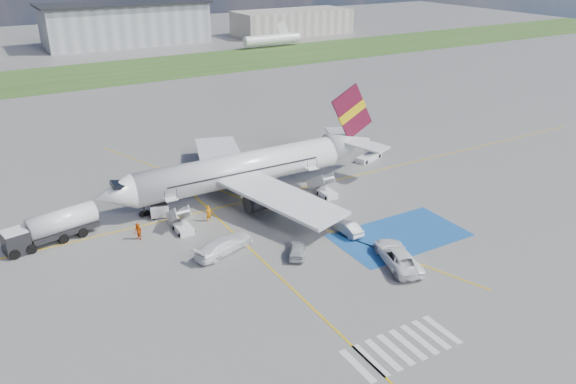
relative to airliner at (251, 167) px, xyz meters
name	(u,v)px	position (x,y,z in m)	size (l,w,h in m)	color
ground	(300,243)	(-1.51, -14.00, -3.39)	(400.00, 400.00, 0.00)	#60605E
grass_strip	(92,75)	(-1.51, 81.00, -3.39)	(400.00, 30.00, 0.01)	#2D4C1E
taxiway_line_main	(248,201)	(-1.51, -2.00, -3.39)	(120.00, 0.20, 0.01)	gold
taxiway_line_cross	(311,306)	(-6.51, -24.00, -3.39)	(0.20, 60.00, 0.01)	gold
taxiway_line_diag	(248,201)	(-1.51, -2.00, -3.39)	(0.20, 60.00, 0.01)	gold
staging_box	(400,235)	(8.49, -18.00, -3.39)	(14.00, 8.00, 0.01)	#174A8F
crosswalk	(402,347)	(-3.31, -32.00, -3.39)	(9.00, 4.00, 0.01)	silver
terminal_centre	(126,24)	(18.49, 121.00, 2.61)	(48.00, 18.00, 12.00)	gray
terminal_east	(292,22)	(73.49, 114.00, 0.61)	(40.00, 16.00, 8.00)	gray
airliner	(251,167)	(0.00, 0.00, 0.00)	(36.81, 32.95, 11.92)	silver
airstairs_fwd	(182,225)	(-11.01, -5.30, -2.77)	(1.90, 5.20, 3.60)	silver
airstairs_aft	(325,191)	(7.49, -5.30, -2.77)	(1.90, 5.20, 3.60)	silver
fuel_tanker	(52,230)	(-23.41, -0.82, -2.05)	(9.65, 4.27, 3.19)	black
gpu_cart	(160,211)	(-12.04, -0.91, -2.65)	(2.23, 1.71, 1.66)	silver
belt_loader	(369,157)	(19.85, 1.95, -3.02)	(5.10, 3.07, 1.47)	silver
car_silver_a	(297,249)	(-3.06, -16.07, -2.71)	(1.60, 3.98, 1.36)	#A9ACB0
car_silver_b	(347,228)	(3.99, -14.78, -2.72)	(1.42, 4.06, 1.34)	#B0B2B7
van_white_a	(398,254)	(4.50, -22.26, -2.32)	(2.64, 5.72, 2.14)	white
van_white_b	(224,243)	(-8.99, -11.81, -2.36)	(2.14, 5.26, 2.06)	white
crew_fwd	(209,213)	(-7.63, -4.66, -2.44)	(0.70, 0.46, 1.91)	orange
crew_nose	(138,232)	(-15.67, -4.96, -2.46)	(0.90, 0.70, 1.86)	#DB510B
crew_aft	(286,191)	(3.06, -3.31, -2.58)	(0.95, 0.40, 1.63)	orange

